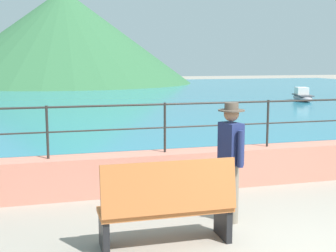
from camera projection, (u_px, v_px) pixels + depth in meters
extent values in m
cube|color=tan|center=(217.00, 167.00, 8.56)|extent=(20.00, 0.56, 0.70)
cylinder|color=#282623|center=(47.00, 132.00, 7.62)|extent=(0.04, 0.04, 0.90)
cylinder|color=#282623|center=(165.00, 128.00, 8.17)|extent=(0.04, 0.04, 0.90)
cylinder|color=#282623|center=(268.00, 123.00, 8.72)|extent=(0.04, 0.04, 0.90)
cylinder|color=#282623|center=(218.00, 103.00, 8.38)|extent=(18.40, 0.04, 0.04)
cylinder|color=#282623|center=(218.00, 125.00, 8.44)|extent=(18.40, 0.03, 0.03)
cube|color=teal|center=(90.00, 96.00, 30.18)|extent=(64.00, 44.32, 0.06)
cone|color=#33663D|center=(64.00, 37.00, 45.69)|extent=(25.64, 25.64, 9.34)
cube|color=#B76633|center=(165.00, 209.00, 5.82)|extent=(1.70, 0.53, 0.06)
cube|color=#B76633|center=(170.00, 187.00, 5.56)|extent=(1.70, 0.16, 0.64)
cube|color=black|center=(104.00, 234.00, 5.65)|extent=(0.08, 0.47, 0.43)
cube|color=black|center=(223.00, 222.00, 6.06)|extent=(0.08, 0.47, 0.43)
cylinder|color=slate|center=(226.00, 191.00, 6.74)|extent=(0.15, 0.15, 0.86)
cylinder|color=slate|center=(233.00, 194.00, 6.58)|extent=(0.15, 0.15, 0.86)
cube|color=navy|center=(231.00, 143.00, 6.56)|extent=(0.29, 0.40, 0.60)
cylinder|color=navy|center=(221.00, 143.00, 6.77)|extent=(0.09, 0.09, 0.52)
cylinder|color=navy|center=(241.00, 149.00, 6.35)|extent=(0.09, 0.09, 0.52)
sphere|color=#9E7051|center=(231.00, 114.00, 6.49)|extent=(0.22, 0.22, 0.22)
cylinder|color=#4C4238|center=(231.00, 110.00, 6.49)|extent=(0.38, 0.38, 0.02)
cylinder|color=#4C4238|center=(231.00, 106.00, 6.48)|extent=(0.20, 0.20, 0.10)
ellipsoid|color=gray|center=(303.00, 98.00, 25.83)|extent=(1.50, 2.46, 0.36)
cube|color=#4D4D51|center=(303.00, 95.00, 25.81)|extent=(1.24, 1.98, 0.06)
cube|color=silver|center=(302.00, 91.00, 26.02)|extent=(0.83, 0.94, 0.40)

